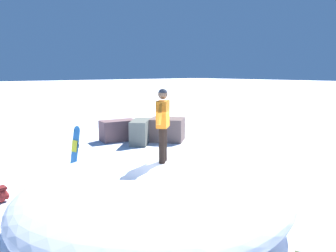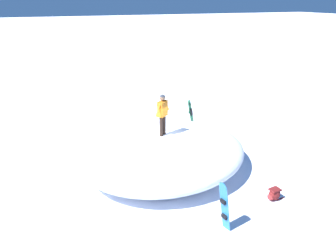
# 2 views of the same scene
# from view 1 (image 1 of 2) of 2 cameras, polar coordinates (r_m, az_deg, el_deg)

# --- Properties ---
(ground) EXTENTS (240.00, 240.00, 0.00)m
(ground) POSITION_cam_1_polar(r_m,az_deg,el_deg) (7.96, -0.18, -15.08)
(ground) COLOR white
(snow_mound) EXTENTS (7.30, 7.86, 1.37)m
(snow_mound) POSITION_cam_1_polar(r_m,az_deg,el_deg) (7.36, -1.41, -11.39)
(snow_mound) COLOR white
(snow_mound) RESTS_ON ground
(snowboarder_standing) EXTENTS (0.69, 0.80, 1.59)m
(snowboarder_standing) POSITION_cam_1_polar(r_m,az_deg,el_deg) (6.90, -0.91, 1.17)
(snowboarder_standing) COLOR black
(snowboarder_standing) RESTS_ON snow_mound
(snowboard_primary_upright) EXTENTS (0.36, 0.37, 1.64)m
(snowboard_primary_upright) POSITION_cam_1_polar(r_m,az_deg,el_deg) (10.60, -16.11, -4.29)
(snowboard_primary_upright) COLOR #2672BF
(snowboard_primary_upright) RESTS_ON ground
(rock_outcrop) EXTENTS (3.18, 3.74, 1.10)m
(rock_outcrop) POSITION_cam_1_polar(r_m,az_deg,el_deg) (15.59, -3.94, -0.77)
(rock_outcrop) COLOR #6E5750
(rock_outcrop) RESTS_ON ground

